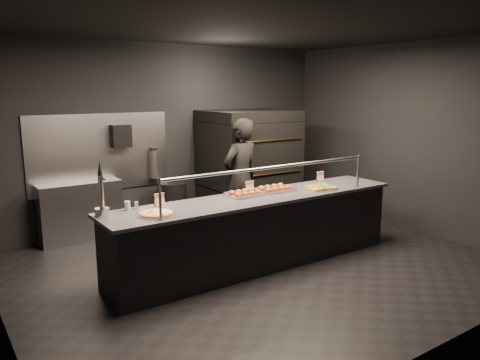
{
  "coord_description": "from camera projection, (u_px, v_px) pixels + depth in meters",
  "views": [
    {
      "loc": [
        -3.49,
        -4.65,
        2.26
      ],
      "look_at": [
        -0.15,
        0.2,
        1.12
      ],
      "focal_mm": 35.0,
      "sensor_mm": 36.0,
      "label": 1
    }
  ],
  "objects": [
    {
      "name": "trash_bin",
      "position": [
        172.0,
        206.0,
        7.62
      ],
      "size": [
        0.47,
        0.47,
        0.79
      ],
      "primitive_type": "cylinder",
      "color": "black",
      "rests_on": "ground"
    },
    {
      "name": "fire_extinguisher",
      "position": [
        154.0,
        164.0,
        7.67
      ],
      "size": [
        0.14,
        0.14,
        0.51
      ],
      "color": "#B2B2B7",
      "rests_on": "room"
    },
    {
      "name": "prep_shelf",
      "position": [
        81.0,
        212.0,
        7.03
      ],
      "size": [
        1.2,
        0.35,
        0.9
      ],
      "primitive_type": "cube",
      "color": "#99999E",
      "rests_on": "ground"
    },
    {
      "name": "condiment_jar",
      "position": [
        130.0,
        206.0,
        5.28
      ],
      "size": [
        0.16,
        0.06,
        0.11
      ],
      "color": "silver",
      "rests_on": "service_counter"
    },
    {
      "name": "room",
      "position": [
        255.0,
        151.0,
        5.87
      ],
      "size": [
        6.04,
        6.0,
        3.0
      ],
      "color": "black",
      "rests_on": "ground"
    },
    {
      "name": "worker",
      "position": [
        241.0,
        178.0,
        7.21
      ],
      "size": [
        0.73,
        0.54,
        1.83
      ],
      "primitive_type": "imported",
      "rotation": [
        0.0,
        0.0,
        3.3
      ],
      "color": "black",
      "rests_on": "ground"
    },
    {
      "name": "beer_tap",
      "position": [
        102.0,
        201.0,
        5.0
      ],
      "size": [
        0.16,
        0.22,
        0.6
      ],
      "color": "silver",
      "rests_on": "service_counter"
    },
    {
      "name": "slider_tray_b",
      "position": [
        275.0,
        189.0,
        6.28
      ],
      "size": [
        0.54,
        0.43,
        0.08
      ],
      "color": "silver",
      "rests_on": "service_counter"
    },
    {
      "name": "tent_cards",
      "position": [
        249.0,
        187.0,
        6.2
      ],
      "size": [
        2.71,
        0.04,
        0.15
      ],
      "color": "white",
      "rests_on": "service_counter"
    },
    {
      "name": "slider_tray_a",
      "position": [
        245.0,
        193.0,
        6.01
      ],
      "size": [
        0.46,
        0.35,
        0.07
      ],
      "color": "silver",
      "rests_on": "service_counter"
    },
    {
      "name": "square_pizza",
      "position": [
        321.0,
        188.0,
        6.41
      ],
      "size": [
        0.45,
        0.45,
        0.05
      ],
      "color": "silver",
      "rests_on": "service_counter"
    },
    {
      "name": "service_counter",
      "position": [
        258.0,
        231.0,
        6.04
      ],
      "size": [
        4.1,
        0.78,
        1.37
      ],
      "color": "black",
      "rests_on": "ground"
    },
    {
      "name": "pizza_oven",
      "position": [
        249.0,
        165.0,
        8.15
      ],
      "size": [
        1.5,
        1.23,
        1.91
      ],
      "color": "black",
      "rests_on": "ground"
    },
    {
      "name": "towel_dispenser",
      "position": [
        121.0,
        136.0,
        7.27
      ],
      "size": [
        0.3,
        0.2,
        0.35
      ],
      "primitive_type": "cube",
      "color": "black",
      "rests_on": "room"
    },
    {
      "name": "round_pizza",
      "position": [
        157.0,
        214.0,
        5.07
      ],
      "size": [
        0.42,
        0.42,
        0.03
      ],
      "color": "silver",
      "rests_on": "service_counter"
    }
  ]
}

